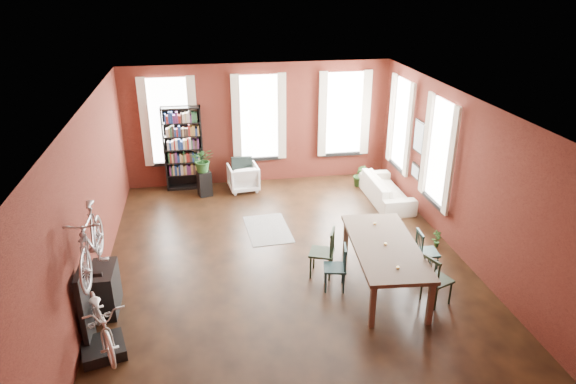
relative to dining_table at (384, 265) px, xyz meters
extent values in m
plane|color=black|center=(-1.60, 0.99, -0.43)|extent=(9.00, 9.00, 0.00)
cube|color=silver|center=(-1.60, 0.99, 2.77)|extent=(7.00, 9.00, 0.04)
cube|color=#481712|center=(-1.60, 5.49, 1.17)|extent=(7.00, 0.04, 3.20)
cube|color=#481712|center=(-1.60, -3.51, 1.17)|extent=(7.00, 0.04, 3.20)
cube|color=#481712|center=(-5.10, 0.99, 1.17)|extent=(0.04, 9.00, 3.20)
cube|color=#481712|center=(1.90, 0.99, 1.17)|extent=(0.04, 9.00, 3.20)
cube|color=white|center=(-3.90, 5.46, 1.37)|extent=(1.00, 0.04, 2.20)
cube|color=beige|center=(-3.90, 5.39, 1.37)|extent=(1.40, 0.06, 2.30)
cube|color=white|center=(-1.60, 5.46, 1.37)|extent=(1.00, 0.04, 2.20)
cube|color=beige|center=(-1.60, 5.39, 1.37)|extent=(1.40, 0.06, 2.30)
cube|color=white|center=(0.70, 5.46, 1.37)|extent=(1.00, 0.04, 2.20)
cube|color=beige|center=(0.70, 5.39, 1.37)|extent=(1.40, 0.06, 2.30)
cube|color=white|center=(1.87, 1.99, 1.37)|extent=(0.04, 1.00, 2.20)
cube|color=beige|center=(1.80, 1.99, 1.37)|extent=(0.06, 1.40, 2.30)
cube|color=white|center=(1.87, 4.19, 1.37)|extent=(0.04, 1.00, 2.20)
cube|color=beige|center=(1.80, 4.19, 1.37)|extent=(0.06, 1.40, 2.30)
cube|color=black|center=(1.86, 3.09, 1.37)|extent=(0.04, 0.55, 0.75)
cube|color=black|center=(1.86, 3.09, 0.52)|extent=(0.04, 0.45, 0.35)
cube|color=brown|center=(0.00, 0.00, 0.00)|extent=(1.35, 2.58, 0.85)
cube|color=#1A3739|center=(-0.90, 0.07, 0.00)|extent=(0.47, 0.47, 0.86)
cube|color=black|center=(-1.02, 0.56, 0.05)|extent=(0.58, 0.58, 0.96)
cube|color=#1F2E1B|center=(0.74, -0.65, 0.03)|extent=(0.55, 0.55, 0.92)
cube|color=#1B3C39|center=(0.97, 0.31, 0.01)|extent=(0.42, 0.42, 0.86)
cube|color=black|center=(-3.60, 5.29, 0.67)|extent=(1.00, 0.32, 2.20)
imported|color=white|center=(-2.12, 4.90, -0.04)|extent=(0.82, 0.78, 0.77)
imported|color=beige|center=(1.35, 3.59, -0.02)|extent=(0.61, 2.08, 0.81)
cube|color=black|center=(-1.78, 2.55, -0.42)|extent=(1.00, 1.52, 0.01)
cube|color=black|center=(-4.78, -1.05, -0.34)|extent=(0.75, 0.75, 0.18)
cube|color=black|center=(-5.00, -0.81, 0.22)|extent=(0.16, 0.60, 1.30)
cube|color=black|center=(-4.88, 0.09, -0.03)|extent=(0.40, 0.80, 0.80)
cube|color=black|center=(-3.12, 4.72, -0.10)|extent=(0.39, 0.39, 0.64)
imported|color=#295020|center=(0.97, 4.63, -0.29)|extent=(0.52, 0.70, 0.28)
imported|color=#2E6327|center=(1.60, 1.18, -0.36)|extent=(0.27, 0.41, 0.13)
imported|color=beige|center=(-4.74, -1.02, 0.57)|extent=(0.83, 1.00, 1.64)
imported|color=#A5A8AD|center=(-4.75, -0.81, 1.71)|extent=(0.47, 1.00, 1.66)
imported|color=#255923|center=(-3.12, 4.73, 0.47)|extent=(0.61, 0.67, 0.50)
camera|label=1|loc=(-3.06, -7.59, 4.93)|focal=32.00mm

